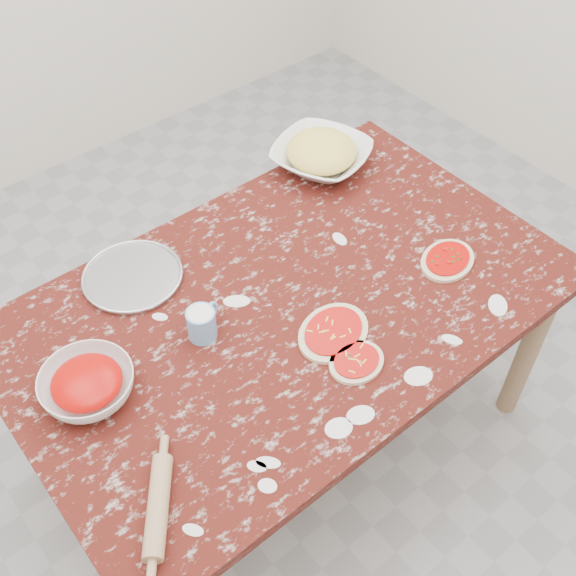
# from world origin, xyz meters

# --- Properties ---
(ground) EXTENTS (4.00, 4.00, 0.00)m
(ground) POSITION_xyz_m (0.00, 0.00, 0.00)
(ground) COLOR gray
(worktable) EXTENTS (1.60, 1.00, 0.75)m
(worktable) POSITION_xyz_m (0.00, 0.00, 0.67)
(worktable) COLOR #3F110C
(worktable) RESTS_ON ground
(pizza_tray) EXTENTS (0.33, 0.33, 0.01)m
(pizza_tray) POSITION_xyz_m (-0.30, 0.35, 0.76)
(pizza_tray) COLOR #B2B2B7
(pizza_tray) RESTS_ON worktable
(sauce_bowl) EXTENTS (0.24, 0.24, 0.08)m
(sauce_bowl) POSITION_xyz_m (-0.59, 0.07, 0.79)
(sauce_bowl) COLOR white
(sauce_bowl) RESTS_ON worktable
(cheese_bowl) EXTENTS (0.41, 0.41, 0.08)m
(cheese_bowl) POSITION_xyz_m (0.48, 0.41, 0.79)
(cheese_bowl) COLOR white
(cheese_bowl) RESTS_ON worktable
(flour_mug) EXTENTS (0.11, 0.08, 0.09)m
(flour_mug) POSITION_xyz_m (-0.26, 0.05, 0.80)
(flour_mug) COLOR #6CA2D5
(flour_mug) RESTS_ON worktable
(pizza_left) EXTENTS (0.26, 0.22, 0.02)m
(pizza_left) POSITION_xyz_m (0.02, -0.18, 0.76)
(pizza_left) COLOR beige
(pizza_left) RESTS_ON worktable
(pizza_mid) EXTENTS (0.16, 0.13, 0.02)m
(pizza_mid) POSITION_xyz_m (-0.00, -0.29, 0.76)
(pizza_mid) COLOR beige
(pizza_mid) RESTS_ON worktable
(pizza_right) EXTENTS (0.22, 0.19, 0.02)m
(pizza_right) POSITION_xyz_m (0.47, -0.19, 0.76)
(pizza_right) COLOR beige
(pizza_right) RESTS_ON worktable
(rolling_pin) EXTENTS (0.18, 0.22, 0.05)m
(rolling_pin) POSITION_xyz_m (-0.63, -0.31, 0.77)
(rolling_pin) COLOR tan
(rolling_pin) RESTS_ON worktable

